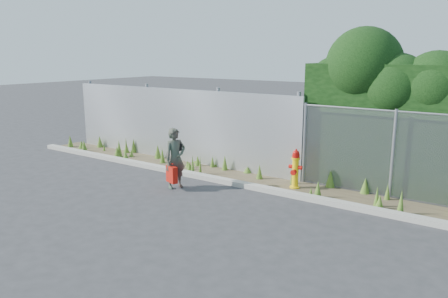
% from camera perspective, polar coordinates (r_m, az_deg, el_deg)
% --- Properties ---
extents(ground, '(80.00, 80.00, 0.00)m').
position_cam_1_polar(ground, '(9.47, -3.38, -7.64)').
color(ground, '#313133').
rests_on(ground, ground).
extents(curb, '(16.00, 0.22, 0.12)m').
position_cam_1_polar(curb, '(10.85, 2.52, -4.68)').
color(curb, '#9E9B8E').
rests_on(curb, ground).
extents(weed_strip, '(16.00, 1.33, 0.55)m').
position_cam_1_polar(weed_strip, '(11.79, 1.28, -2.86)').
color(weed_strip, '#4C402B').
rests_on(weed_strip, ground).
extents(corrugated_fence, '(8.50, 0.21, 2.30)m').
position_cam_1_polar(corrugated_fence, '(13.46, -6.41, 3.17)').
color(corrugated_fence, '#BABDC2').
rests_on(corrugated_fence, ground).
extents(chainlink_fence, '(6.50, 0.07, 2.05)m').
position_cam_1_polar(chainlink_fence, '(10.30, 26.84, -1.37)').
color(chainlink_fence, gray).
rests_on(chainlink_fence, ground).
extents(fire_hydrant, '(0.33, 0.30, 0.99)m').
position_cam_1_polar(fire_hydrant, '(10.75, 9.29, -2.66)').
color(fire_hydrant, yellow).
rests_on(fire_hydrant, ground).
extents(woman, '(0.52, 0.63, 1.49)m').
position_cam_1_polar(woman, '(10.68, -6.37, -1.21)').
color(woman, '#10694E').
rests_on(woman, ground).
extents(red_tote_bag, '(0.36, 0.13, 0.48)m').
position_cam_1_polar(red_tote_bag, '(10.64, -6.84, -3.29)').
color(red_tote_bag, '#AB1709').
extents(black_shoulder_bag, '(0.23, 0.10, 0.17)m').
position_cam_1_polar(black_shoulder_bag, '(10.74, -6.04, 0.32)').
color(black_shoulder_bag, black).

